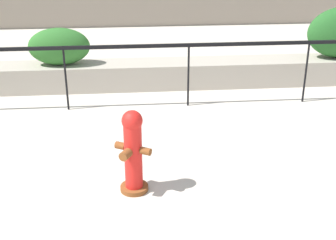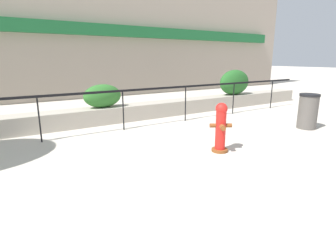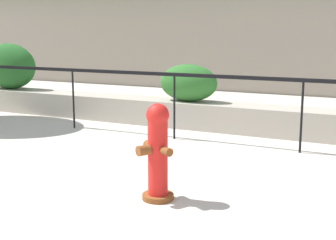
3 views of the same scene
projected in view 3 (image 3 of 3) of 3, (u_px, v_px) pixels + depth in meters
planter_wall_low at (199, 115)px, 9.06m from camera, size 18.00×0.70×0.50m
fence_railing_segment at (174, 81)px, 7.95m from camera, size 15.00×0.05×1.15m
hedge_bush_0 at (9, 66)px, 11.00m from camera, size 1.52×0.68×1.07m
hedge_bush_1 at (188, 83)px, 9.04m from camera, size 1.18×0.58×0.72m
fire_hydrant at (157, 151)px, 5.11m from camera, size 0.48×0.49×1.08m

